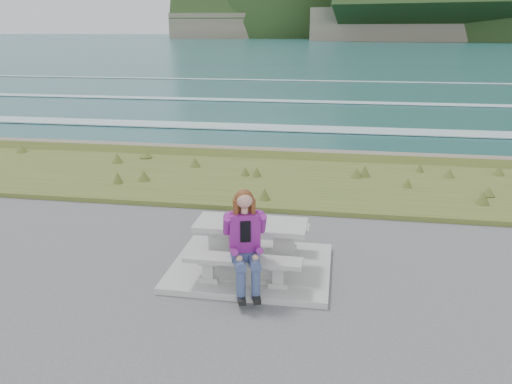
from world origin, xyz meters
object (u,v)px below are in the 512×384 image
at_px(picnic_table, 251,232).
at_px(bench_landward, 243,264).
at_px(seated_woman, 246,255).
at_px(bench_seaward, 258,229).

bearing_deg(picnic_table, bench_landward, -90.00).
xyz_separation_m(bench_landward, seated_woman, (0.07, -0.14, 0.21)).
relative_size(bench_landward, seated_woman, 1.18).
height_order(picnic_table, seated_woman, seated_woman).
height_order(picnic_table, bench_landward, picnic_table).
bearing_deg(bench_landward, bench_seaward, 90.00).
xyz_separation_m(picnic_table, bench_seaward, (0.00, 0.70, -0.23)).
bearing_deg(seated_woman, bench_landward, 100.38).
relative_size(bench_seaward, seated_woman, 1.18).
xyz_separation_m(picnic_table, seated_woman, (0.07, -0.84, -0.02)).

